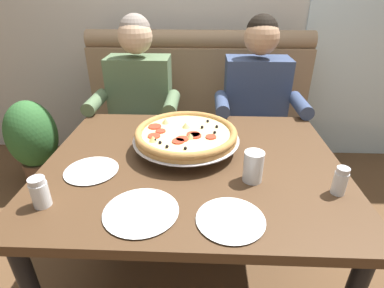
# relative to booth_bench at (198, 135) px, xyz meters

# --- Properties ---
(ground_plane) EXTENTS (16.00, 16.00, 0.00)m
(ground_plane) POSITION_rel_booth_bench_xyz_m (0.00, -0.97, -0.40)
(ground_plane) COLOR brown
(booth_bench) EXTENTS (1.69, 0.78, 1.13)m
(booth_bench) POSITION_rel_booth_bench_xyz_m (0.00, 0.00, 0.00)
(booth_bench) COLOR #937556
(booth_bench) RESTS_ON ground_plane
(dining_table) EXTENTS (1.24, 1.00, 0.76)m
(dining_table) POSITION_rel_booth_bench_xyz_m (0.00, -0.97, 0.27)
(dining_table) COLOR #4C331E
(dining_table) RESTS_ON ground_plane
(diner_left) EXTENTS (0.54, 0.64, 1.27)m
(diner_left) POSITION_rel_booth_bench_xyz_m (-0.38, -0.27, 0.31)
(diner_left) COLOR #2D3342
(diner_left) RESTS_ON ground_plane
(diner_right) EXTENTS (0.54, 0.64, 1.27)m
(diner_right) POSITION_rel_booth_bench_xyz_m (0.38, -0.27, 0.31)
(diner_right) COLOR #2D3342
(diner_right) RESTS_ON ground_plane
(pizza) EXTENTS (0.47, 0.47, 0.11)m
(pizza) POSITION_rel_booth_bench_xyz_m (-0.03, -0.87, 0.43)
(pizza) COLOR silver
(pizza) RESTS_ON dining_table
(shaker_parmesan) EXTENTS (0.05, 0.05, 0.11)m
(shaker_parmesan) POSITION_rel_booth_bench_xyz_m (0.53, -1.17, 0.40)
(shaker_parmesan) COLOR white
(shaker_parmesan) RESTS_ON dining_table
(shaker_pepper_flakes) EXTENTS (0.06, 0.06, 0.11)m
(shaker_pepper_flakes) POSITION_rel_booth_bench_xyz_m (-0.50, -1.28, 0.40)
(shaker_pepper_flakes) COLOR white
(shaker_pepper_flakes) RESTS_ON dining_table
(plate_near_left) EXTENTS (0.21, 0.21, 0.02)m
(plate_near_left) POSITION_rel_booth_bench_xyz_m (-0.40, -1.07, 0.37)
(plate_near_left) COLOR white
(plate_near_left) RESTS_ON dining_table
(plate_near_right) EXTENTS (0.22, 0.22, 0.02)m
(plate_near_right) POSITION_rel_booth_bench_xyz_m (0.13, -1.33, 0.37)
(plate_near_right) COLOR white
(plate_near_right) RESTS_ON dining_table
(plate_far_side) EXTENTS (0.25, 0.25, 0.02)m
(plate_far_side) POSITION_rel_booth_bench_xyz_m (-0.16, -1.31, 0.37)
(plate_far_side) COLOR white
(plate_far_side) RESTS_ON dining_table
(drinking_glass) EXTENTS (0.07, 0.07, 0.12)m
(drinking_glass) POSITION_rel_booth_bench_xyz_m (0.23, -1.10, 0.41)
(drinking_glass) COLOR silver
(drinking_glass) RESTS_ON dining_table
(patio_chair) EXTENTS (0.41, 0.41, 0.86)m
(patio_chair) POSITION_rel_booth_bench_xyz_m (1.25, 1.43, 0.13)
(patio_chair) COLOR black
(patio_chair) RESTS_ON ground_plane
(potted_plant) EXTENTS (0.36, 0.36, 0.70)m
(potted_plant) POSITION_rel_booth_bench_xyz_m (-1.23, -0.13, -0.01)
(potted_plant) COLOR brown
(potted_plant) RESTS_ON ground_plane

